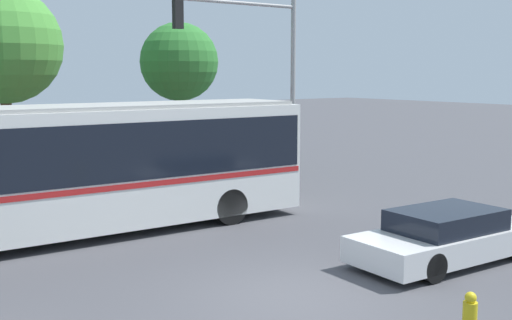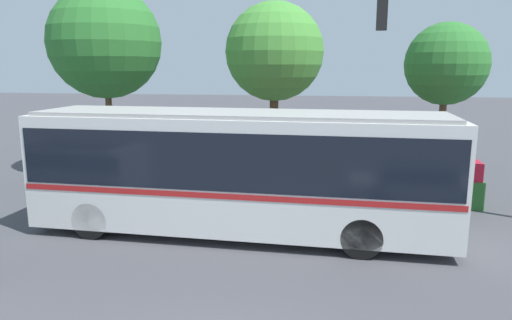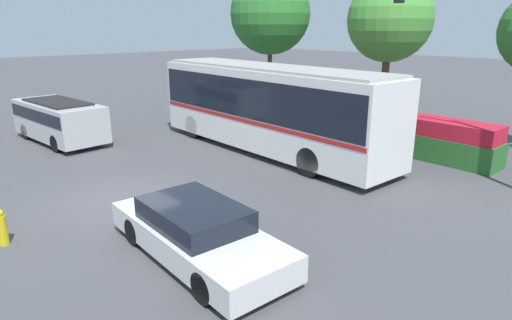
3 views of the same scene
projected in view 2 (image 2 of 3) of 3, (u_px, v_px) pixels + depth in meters
The scene contains 6 objects.
city_bus at pixel (239, 166), 12.65m from camera, with size 11.28×2.80×3.36m.
traffic_light_pole at pixel (500, 65), 13.46m from camera, with size 5.74×0.24×6.92m.
flowering_hedge at pixel (350, 179), 16.19m from camera, with size 8.35×1.36×1.52m.
street_tree_left at pixel (105, 43), 19.58m from camera, with size 4.64×4.64×7.83m.
street_tree_centre at pixel (274, 52), 20.05m from camera, with size 4.17×4.17×7.22m.
street_tree_right at pixel (446, 64), 18.65m from camera, with size 3.25×3.25×6.25m.
Camera 2 is at (1.54, -5.45, 4.52)m, focal length 33.19 mm.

